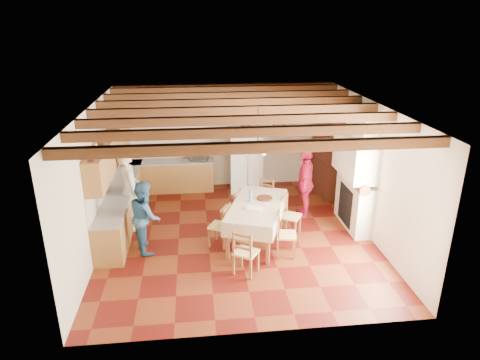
% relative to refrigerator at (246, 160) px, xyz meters
% --- Properties ---
extents(floor, '(6.00, 6.50, 0.02)m').
position_rel_refrigerator_xyz_m(floor, '(-0.55, -2.74, -0.91)').
color(floor, '#4E100A').
rests_on(floor, ground).
extents(ceiling, '(6.00, 6.50, 0.02)m').
position_rel_refrigerator_xyz_m(ceiling, '(-0.55, -2.74, 2.11)').
color(ceiling, silver).
rests_on(ceiling, ground).
extents(wall_back, '(6.00, 0.02, 3.00)m').
position_rel_refrigerator_xyz_m(wall_back, '(-0.55, 0.52, 0.60)').
color(wall_back, beige).
rests_on(wall_back, ground).
extents(wall_front, '(6.00, 0.02, 3.00)m').
position_rel_refrigerator_xyz_m(wall_front, '(-0.55, -6.00, 0.60)').
color(wall_front, beige).
rests_on(wall_front, ground).
extents(wall_left, '(0.02, 6.50, 3.00)m').
position_rel_refrigerator_xyz_m(wall_left, '(-3.56, -2.74, 0.60)').
color(wall_left, beige).
rests_on(wall_left, ground).
extents(wall_right, '(0.02, 6.50, 3.00)m').
position_rel_refrigerator_xyz_m(wall_right, '(2.46, -2.74, 0.60)').
color(wall_right, beige).
rests_on(wall_right, ground).
extents(ceiling_beams, '(6.00, 6.30, 0.16)m').
position_rel_refrigerator_xyz_m(ceiling_beams, '(-0.55, -2.74, 2.01)').
color(ceiling_beams, '#371F0C').
rests_on(ceiling_beams, ground).
extents(lower_cabinets_left, '(0.60, 4.30, 0.86)m').
position_rel_refrigerator_xyz_m(lower_cabinets_left, '(-3.25, -1.69, -0.47)').
color(lower_cabinets_left, brown).
rests_on(lower_cabinets_left, ground).
extents(lower_cabinets_back, '(2.30, 0.60, 0.86)m').
position_rel_refrigerator_xyz_m(lower_cabinets_back, '(-2.10, 0.21, -0.47)').
color(lower_cabinets_back, brown).
rests_on(lower_cabinets_back, ground).
extents(countertop_left, '(0.62, 4.30, 0.04)m').
position_rel_refrigerator_xyz_m(countertop_left, '(-3.25, -1.69, -0.02)').
color(countertop_left, gray).
rests_on(countertop_left, lower_cabinets_left).
extents(countertop_back, '(2.34, 0.62, 0.04)m').
position_rel_refrigerator_xyz_m(countertop_back, '(-2.10, 0.21, -0.02)').
color(countertop_back, gray).
rests_on(countertop_back, lower_cabinets_back).
extents(backsplash_left, '(0.03, 4.30, 0.60)m').
position_rel_refrigerator_xyz_m(backsplash_left, '(-3.54, -1.69, 0.30)').
color(backsplash_left, silver).
rests_on(backsplash_left, ground).
extents(backsplash_back, '(2.30, 0.03, 0.60)m').
position_rel_refrigerator_xyz_m(backsplash_back, '(-2.10, 0.49, 0.30)').
color(backsplash_back, silver).
rests_on(backsplash_back, ground).
extents(upper_cabinets, '(0.35, 4.20, 0.70)m').
position_rel_refrigerator_xyz_m(upper_cabinets, '(-3.38, -1.69, 0.95)').
color(upper_cabinets, brown).
rests_on(upper_cabinets, ground).
extents(fireplace, '(0.56, 1.60, 2.80)m').
position_rel_refrigerator_xyz_m(fireplace, '(2.17, -2.54, 0.50)').
color(fireplace, beige).
rests_on(fireplace, ground).
extents(wall_picture, '(0.34, 0.03, 0.42)m').
position_rel_refrigerator_xyz_m(wall_picture, '(1.00, 0.49, 0.95)').
color(wall_picture, '#322318').
rests_on(wall_picture, ground).
extents(refrigerator, '(0.95, 0.80, 1.80)m').
position_rel_refrigerator_xyz_m(refrigerator, '(0.00, 0.00, 0.00)').
color(refrigerator, white).
rests_on(refrigerator, floor).
extents(hutch, '(0.67, 1.31, 2.29)m').
position_rel_refrigerator_xyz_m(hutch, '(2.20, -0.48, 0.24)').
color(hutch, '#36150D').
rests_on(hutch, floor).
extents(dining_table, '(1.67, 2.27, 0.89)m').
position_rel_refrigerator_xyz_m(dining_table, '(-0.14, -3.02, -0.10)').
color(dining_table, beige).
rests_on(dining_table, floor).
extents(chandelier, '(0.47, 0.47, 0.03)m').
position_rel_refrigerator_xyz_m(chandelier, '(-0.14, -3.02, 1.35)').
color(chandelier, black).
rests_on(chandelier, ground).
extents(chair_left_near, '(0.55, 0.55, 0.96)m').
position_rel_refrigerator_xyz_m(chair_left_near, '(-0.97, -3.12, -0.42)').
color(chair_left_near, brown).
rests_on(chair_left_near, floor).
extents(chair_left_far, '(0.54, 0.55, 0.96)m').
position_rel_refrigerator_xyz_m(chair_left_far, '(-0.65, -2.29, -0.42)').
color(chair_left_far, brown).
rests_on(chair_left_far, floor).
extents(chair_right_near, '(0.47, 0.49, 0.96)m').
position_rel_refrigerator_xyz_m(chair_right_near, '(0.39, -3.69, -0.42)').
color(chair_right_near, brown).
rests_on(chair_right_near, floor).
extents(chair_right_far, '(0.56, 0.57, 0.96)m').
position_rel_refrigerator_xyz_m(chair_right_far, '(0.68, -2.82, -0.42)').
color(chair_right_far, brown).
rests_on(chair_right_far, floor).
extents(chair_end_near, '(0.57, 0.56, 0.96)m').
position_rel_refrigerator_xyz_m(chair_end_near, '(-0.54, -4.29, -0.42)').
color(chair_end_near, brown).
rests_on(chair_end_near, floor).
extents(chair_end_far, '(0.57, 0.57, 0.96)m').
position_rel_refrigerator_xyz_m(chair_end_far, '(0.21, -1.79, -0.42)').
color(chair_end_far, brown).
rests_on(chair_end_far, floor).
extents(person_man, '(0.68, 0.83, 1.97)m').
position_rel_refrigerator_xyz_m(person_man, '(-2.97, -2.08, 0.08)').
color(person_man, silver).
rests_on(person_man, floor).
extents(person_woman_blue, '(0.78, 0.89, 1.56)m').
position_rel_refrigerator_xyz_m(person_woman_blue, '(-2.54, -3.14, -0.12)').
color(person_woman_blue, '#2E5F8A').
rests_on(person_woman_blue, floor).
extents(person_woman_red, '(0.75, 1.13, 1.78)m').
position_rel_refrigerator_xyz_m(person_woman_red, '(1.24, -1.86, -0.01)').
color(person_woman_red, red).
rests_on(person_woman_red, floor).
extents(microwave, '(0.58, 0.46, 0.28)m').
position_rel_refrigerator_xyz_m(microwave, '(-1.33, 0.21, 0.14)').
color(microwave, silver).
rests_on(microwave, countertop_back).
extents(fridge_vase, '(0.33, 0.33, 0.32)m').
position_rel_refrigerator_xyz_m(fridge_vase, '(-0.03, 0.00, 1.06)').
color(fridge_vase, '#36150D').
rests_on(fridge_vase, refrigerator).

